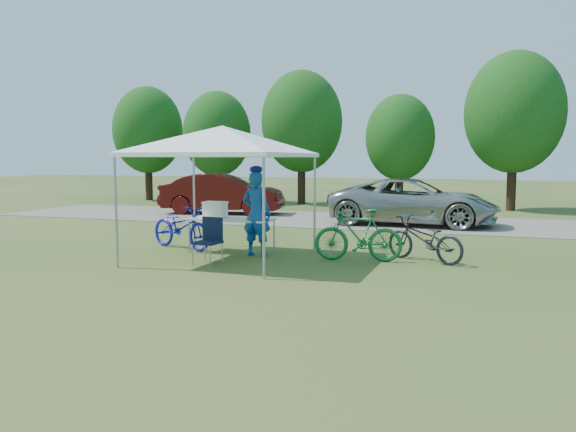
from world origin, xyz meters
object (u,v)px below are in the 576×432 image
Objects in this scene: folding_chair at (210,236)px; cooler at (215,210)px; folding_table at (232,220)px; minivan at (413,202)px; cyclist at (257,214)px; bike_green at (358,235)px; bike_blue at (181,227)px; bike_dark at (424,239)px; sedan at (222,194)px.

cooler is (-0.56, 1.34, 0.40)m from folding_chair.
folding_table is 7.32m from minivan.
cyclist is (0.69, -0.22, 0.18)m from folding_table.
minivan reaches higher than bike_green.
folding_chair is at bearing -67.32° from cooler.
bike_blue reaches higher than folding_chair.
folding_chair is 1.51m from cooler.
folding_table is 1.07× the size of bike_dark.
bike_dark is 0.38× the size of sedan.
minivan is 7.31m from sedan.
cyclist is at bearing -159.09° from sedan.
bike_blue is 0.43× the size of sedan.
bike_dark is at bearing 4.05° from folding_table.
bike_dark is (5.43, 0.21, -0.05)m from bike_blue.
sedan reaches higher than bike_green.
folding_table is 0.95× the size of bike_blue.
bike_green is (2.70, 1.25, -0.01)m from folding_chair.
bike_dark is 0.34× the size of minivan.
sedan is (-8.20, 7.57, 0.31)m from bike_dark.
bike_green is 0.34× the size of minivan.
cyclist is 3.50m from bike_dark.
bike_green is at bearing -170.27° from cyclist.
folding_table is 0.41× the size of sedan.
cyclist is 0.35× the size of minivan.
cooler is at bearing -74.05° from bike_blue.
bike_green is at bearing -1.63° from cooler.
cooler is 0.29× the size of bike_dark.
bike_green is (2.17, 0.13, -0.37)m from cyclist.
cooler is 3.28m from bike_green.
sedan is at bearing 117.46° from folding_table.
bike_dark is at bearing 30.11° from folding_chair.
sedan is (-4.25, 9.20, 0.23)m from folding_chair.
minivan is 1.14× the size of sedan.
minivan is at bearing -144.12° from bike_dark.
cooler reaches higher than folding_chair.
folding_table is 0.36× the size of minivan.
bike_green reaches higher than bike_blue.
folding_table is 8.86m from sedan.
sedan is (-6.94, 7.96, 0.24)m from bike_green.
sedan reaches higher than folding_chair.
folding_chair is at bearing -164.89° from sedan.
cyclist reaches higher than bike_dark.
cooler is at bearing -4.95° from cyclist.
cooler is 0.26× the size of bike_blue.
cyclist is 0.40× the size of sedan.
bike_blue is at bearing -60.91° from bike_dark.
folding_chair is 1.29m from cyclist.
folding_chair is 0.51× the size of cyclist.
minivan is at bearing -109.47° from sedan.
cooler is at bearing 120.36° from folding_chair.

